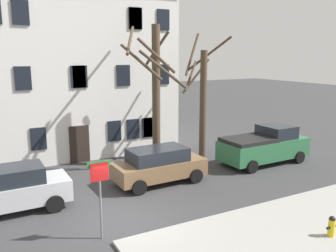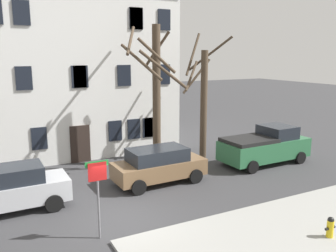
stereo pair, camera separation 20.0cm
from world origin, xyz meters
The scene contains 9 objects.
ground_plane centered at (0.00, 0.00, 0.00)m, with size 120.00×120.00×0.00m, color #38383A.
building_main centered at (1.03, 11.49, 5.67)m, with size 12.14×7.73×11.19m.
tree_bare_mid centered at (3.98, 5.37, 4.15)m, with size 2.96×3.64×7.51m.
tree_bare_far centered at (6.95, 5.34, 3.52)m, with size 3.03×2.06×7.19m.
car_silver_wagon centered at (-3.63, 2.64, 0.92)m, with size 4.55×2.00×1.78m.
car_brown_wagon centered at (2.92, 2.81, 0.89)m, with size 4.39×2.12×1.70m.
pickup_truck_green centered at (9.54, 2.89, 1.00)m, with size 5.18×2.36×2.06m.
fire_hydrant centered at (5.54, -4.55, 0.48)m, with size 0.42×0.22×0.70m.
street_sign_pole centered at (-1.08, -0.97, 1.86)m, with size 0.76×0.07×2.65m.
Camera 2 is at (-4.00, -11.54, 5.94)m, focal length 37.79 mm.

